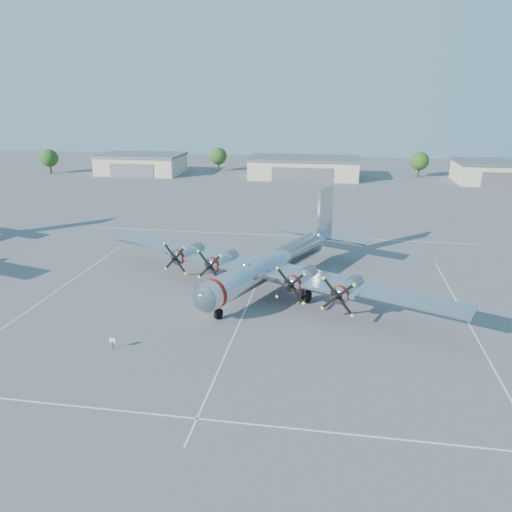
% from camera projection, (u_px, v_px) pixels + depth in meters
% --- Properties ---
extents(ground, '(260.00, 260.00, 0.00)m').
position_uv_depth(ground, '(251.00, 296.00, 54.86)').
color(ground, '#58585B').
rests_on(ground, ground).
extents(parking_lines, '(60.00, 50.08, 0.01)m').
position_uv_depth(parking_lines, '(249.00, 302.00, 53.22)').
color(parking_lines, silver).
rests_on(parking_lines, ground).
extents(hangar_west, '(22.60, 14.60, 5.40)m').
position_uv_depth(hangar_west, '(141.00, 164.00, 137.78)').
color(hangar_west, '#C2B69A').
rests_on(hangar_west, ground).
extents(hangar_center, '(28.60, 14.60, 5.40)m').
position_uv_depth(hangar_center, '(304.00, 167.00, 130.90)').
color(hangar_center, '#C2B69A').
rests_on(hangar_center, ground).
extents(hangar_east, '(20.60, 14.60, 5.40)m').
position_uv_depth(hangar_east, '(498.00, 172.00, 123.57)').
color(hangar_east, '#C2B69A').
rests_on(hangar_east, ground).
extents(tree_far_west, '(4.80, 4.80, 6.64)m').
position_uv_depth(tree_far_west, '(49.00, 158.00, 137.41)').
color(tree_far_west, '#382619').
rests_on(tree_far_west, ground).
extents(tree_west, '(4.80, 4.80, 6.64)m').
position_uv_depth(tree_west, '(218.00, 156.00, 141.79)').
color(tree_west, '#382619').
rests_on(tree_west, ground).
extents(tree_east, '(4.80, 4.80, 6.64)m').
position_uv_depth(tree_east, '(420.00, 161.00, 131.51)').
color(tree_east, '#382619').
rests_on(tree_east, ground).
extents(main_bomber_b29, '(52.40, 45.53, 9.71)m').
position_uv_depth(main_bomber_b29, '(273.00, 287.00, 57.51)').
color(main_bomber_b29, silver).
rests_on(main_bomber_b29, ground).
extents(info_placard, '(0.58, 0.06, 1.10)m').
position_uv_depth(info_placard, '(112.00, 342.00, 43.22)').
color(info_placard, black).
rests_on(info_placard, ground).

